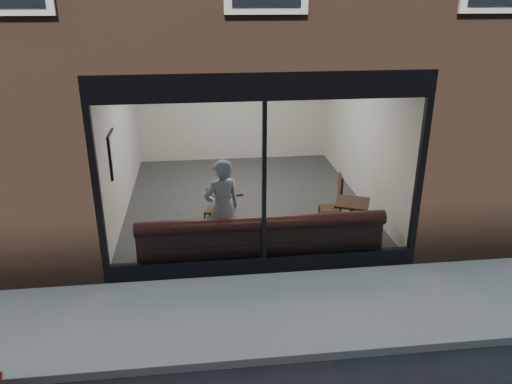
{
  "coord_description": "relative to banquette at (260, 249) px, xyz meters",
  "views": [
    {
      "loc": [
        -0.96,
        -4.88,
        4.23
      ],
      "look_at": [
        -0.08,
        2.4,
        1.27
      ],
      "focal_mm": 35.0,
      "sensor_mm": 36.0,
      "label": 1
    }
  ],
  "objects": [
    {
      "name": "cafe_wall_back",
      "position": [
        0.0,
        5.54,
        1.37
      ],
      "size": [
        5.0,
        0.0,
        5.0
      ],
      "primitive_type": "plane",
      "rotation": [
        1.57,
        0.0,
        0.0
      ],
      "color": "silver",
      "rests_on": "ground"
    },
    {
      "name": "cafe_chair_left",
      "position": [
        -0.67,
        1.64,
        0.01
      ],
      "size": [
        0.49,
        0.49,
        0.04
      ],
      "primitive_type": "cube",
      "rotation": [
        0.0,
        0.0,
        2.84
      ],
      "color": "black",
      "rests_on": "cafe_floor"
    },
    {
      "name": "host_building_backfill",
      "position": [
        0.0,
        8.55,
        1.38
      ],
      "size": [
        5.0,
        6.0,
        3.2
      ],
      "primitive_type": "cube",
      "color": "brown",
      "rests_on": "ground"
    },
    {
      "name": "ground",
      "position": [
        0.0,
        -2.45,
        -0.23
      ],
      "size": [
        120.0,
        120.0,
        0.0
      ],
      "primitive_type": "plane",
      "color": "black",
      "rests_on": "ground"
    },
    {
      "name": "cafe_wall_right",
      "position": [
        2.49,
        2.55,
        1.37
      ],
      "size": [
        0.0,
        6.0,
        6.0
      ],
      "primitive_type": "plane",
      "rotation": [
        1.57,
        0.0,
        -1.57
      ],
      "color": "silver",
      "rests_on": "ground"
    },
    {
      "name": "cafe_chair_right",
      "position": [
        1.56,
        1.45,
        0.01
      ],
      "size": [
        0.42,
        0.42,
        0.04
      ],
      "primitive_type": "cube",
      "rotation": [
        0.0,
        0.0,
        3.0
      ],
      "color": "black",
      "rests_on": "cafe_floor"
    },
    {
      "name": "host_building_pier_left",
      "position": [
        -3.75,
        5.55,
        1.38
      ],
      "size": [
        2.5,
        12.0,
        3.2
      ],
      "primitive_type": "cube",
      "color": "brown",
      "rests_on": "ground"
    },
    {
      "name": "wall_poster",
      "position": [
        -2.45,
        1.32,
        1.34
      ],
      "size": [
        0.02,
        0.55,
        0.74
      ],
      "primitive_type": "cube",
      "color": "white",
      "rests_on": "cafe_wall_left"
    },
    {
      "name": "kerb_near",
      "position": [
        0.0,
        -2.5,
        -0.17
      ],
      "size": [
        40.0,
        0.1,
        0.12
      ],
      "primitive_type": "cube",
      "color": "gray",
      "rests_on": "ground"
    },
    {
      "name": "storefront_glass",
      "position": [
        0.0,
        -0.43,
        1.33
      ],
      "size": [
        4.8,
        0.0,
        4.8
      ],
      "primitive_type": "plane",
      "rotation": [
        1.57,
        0.0,
        0.0
      ],
      "color": "white",
      "rests_on": "storefront_kick"
    },
    {
      "name": "sidewalk_near",
      "position": [
        0.0,
        -1.45,
        -0.22
      ],
      "size": [
        40.0,
        2.0,
        0.01
      ],
      "primitive_type": "cube",
      "color": "gray",
      "rests_on": "ground"
    },
    {
      "name": "host_building_pier_right",
      "position": [
        3.75,
        5.55,
        1.38
      ],
      "size": [
        2.5,
        12.0,
        3.2
      ],
      "primitive_type": "cube",
      "color": "brown",
      "rests_on": "ground"
    },
    {
      "name": "storefront_header",
      "position": [
        0.0,
        -0.4,
        2.77
      ],
      "size": [
        5.0,
        0.1,
        0.4
      ],
      "primitive_type": "cube",
      "color": "black",
      "rests_on": "host_building_upper"
    },
    {
      "name": "banquette",
      "position": [
        0.0,
        0.0,
        0.0
      ],
      "size": [
        4.0,
        0.55,
        0.45
      ],
      "primitive_type": "cube",
      "color": "#3E1617",
      "rests_on": "cafe_floor"
    },
    {
      "name": "storefront_kick",
      "position": [
        0.0,
        -0.4,
        -0.08
      ],
      "size": [
        5.0,
        0.1,
        0.3
      ],
      "primitive_type": "cube",
      "color": "black",
      "rests_on": "ground"
    },
    {
      "name": "cafe_floor",
      "position": [
        0.0,
        2.55,
        -0.21
      ],
      "size": [
        6.0,
        6.0,
        0.0
      ],
      "primitive_type": "plane",
      "color": "#2D2D30",
      "rests_on": "ground"
    },
    {
      "name": "person",
      "position": [
        -0.61,
        0.26,
        0.64
      ],
      "size": [
        0.74,
        0.61,
        1.73
      ],
      "primitive_type": "imported",
      "rotation": [
        0.0,
        0.0,
        3.51
      ],
      "color": "#9DBAD4",
      "rests_on": "cafe_floor"
    },
    {
      "name": "cafe_ceiling",
      "position": [
        0.0,
        2.55,
        2.97
      ],
      "size": [
        6.0,
        6.0,
        0.0
      ],
      "primitive_type": "plane",
      "rotation": [
        3.14,
        0.0,
        0.0
      ],
      "color": "white",
      "rests_on": "host_building_upper"
    },
    {
      "name": "cafe_table_left",
      "position": [
        -0.51,
        1.34,
        0.52
      ],
      "size": [
        0.68,
        0.68,
        0.04
      ],
      "primitive_type": "cube",
      "rotation": [
        0.0,
        0.0,
        0.28
      ],
      "color": "black",
      "rests_on": "cafe_floor"
    },
    {
      "name": "storefront_mullion",
      "position": [
        0.0,
        -0.4,
        1.32
      ],
      "size": [
        0.06,
        0.1,
        2.5
      ],
      "primitive_type": "cube",
      "color": "black",
      "rests_on": "storefront_kick"
    },
    {
      "name": "cafe_table_right",
      "position": [
        1.72,
        0.55,
        0.52
      ],
      "size": [
        0.75,
        0.75,
        0.04
      ],
      "primitive_type": "cube",
      "rotation": [
        0.0,
        0.0,
        -0.39
      ],
      "color": "black",
      "rests_on": "cafe_floor"
    },
    {
      "name": "cafe_wall_left",
      "position": [
        -2.49,
        2.55,
        1.37
      ],
      "size": [
        0.0,
        6.0,
        6.0
      ],
      "primitive_type": "plane",
      "rotation": [
        1.57,
        0.0,
        1.57
      ],
      "color": "silver",
      "rests_on": "ground"
    }
  ]
}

